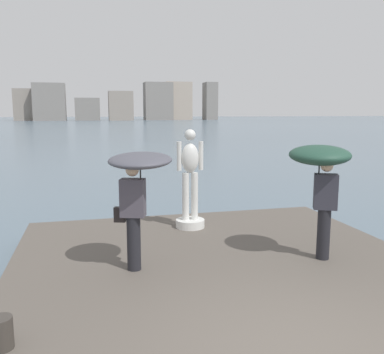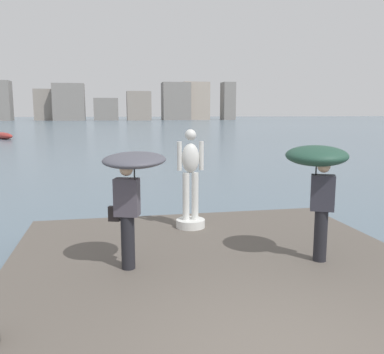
{
  "view_description": "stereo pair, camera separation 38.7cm",
  "coord_description": "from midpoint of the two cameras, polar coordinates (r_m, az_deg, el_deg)",
  "views": [
    {
      "loc": [
        -2.09,
        -3.66,
        2.92
      ],
      "look_at": [
        0.0,
        4.78,
        1.55
      ],
      "focal_mm": 38.99,
      "sensor_mm": 36.0,
      "label": 1
    },
    {
      "loc": [
        -1.71,
        -3.75,
        2.92
      ],
      "look_at": [
        0.0,
        4.78,
        1.55
      ],
      "focal_mm": 38.99,
      "sensor_mm": 36.0,
      "label": 2
    }
  ],
  "objects": [
    {
      "name": "boat_near",
      "position": [
        49.54,
        -24.26,
        5.18
      ],
      "size": [
        3.5,
        4.71,
        0.69
      ],
      "color": "#9E2D28",
      "rests_on": "ground"
    },
    {
      "name": "distant_skyline",
      "position": [
        145.68,
        -9.07,
        9.95
      ],
      "size": [
        85.81,
        11.31,
        13.23
      ],
      "color": "#A89989",
      "rests_on": "ground"
    },
    {
      "name": "onlooker_left",
      "position": [
        6.59,
        -6.62,
        -0.25
      ],
      "size": [
        1.27,
        1.28,
        1.92
      ],
      "color": "black",
      "rests_on": "pier"
    },
    {
      "name": "pier",
      "position": [
        6.25,
        7.88,
        -16.93
      ],
      "size": [
        6.97,
        9.18,
        0.4
      ],
      "primitive_type": "cube",
      "color": "#564F47",
      "rests_on": "ground"
    },
    {
      "name": "ground_plane",
      "position": [
        43.85,
        -8.86,
        5.02
      ],
      "size": [
        400.0,
        400.0,
        0.0
      ],
      "primitive_type": "plane",
      "color": "slate"
    },
    {
      "name": "statue_white_figure",
      "position": [
        9.04,
        1.02,
        -1.47
      ],
      "size": [
        0.63,
        0.63,
        2.15
      ],
      "color": "silver",
      "rests_on": "pier"
    },
    {
      "name": "onlooker_right",
      "position": [
        7.29,
        18.32,
        1.13
      ],
      "size": [
        1.37,
        1.38,
        1.99
      ],
      "color": "black",
      "rests_on": "pier"
    }
  ]
}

